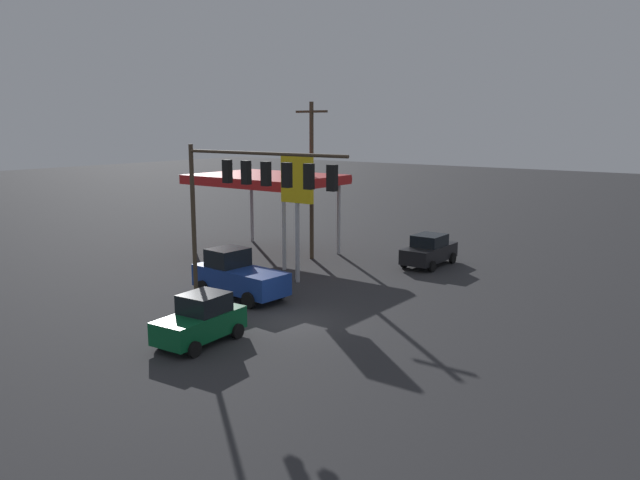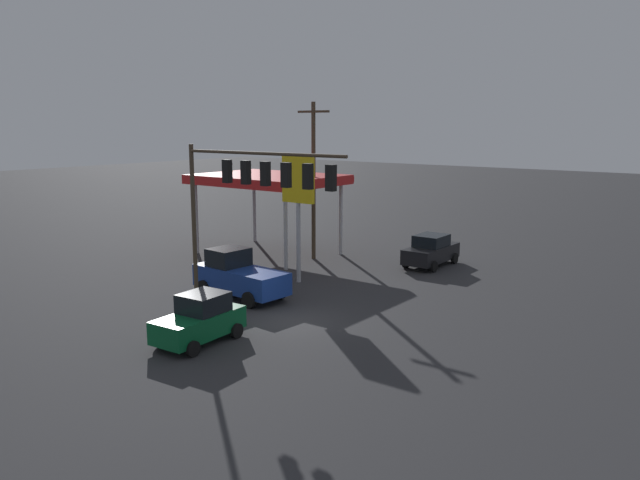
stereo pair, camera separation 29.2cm
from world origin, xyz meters
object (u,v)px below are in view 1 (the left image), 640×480
object	(u,v)px
traffic_signal_assembly	(253,186)
sedan_far	(429,250)
utility_pole	(312,177)
hatchback_crossing	(201,320)
price_sign	(297,188)
pickup_parked	(238,276)

from	to	relation	value
traffic_signal_assembly	sedan_far	world-z (taller)	traffic_signal_assembly
utility_pole	hatchback_crossing	size ratio (longest dim) A/B	2.54
utility_pole	price_sign	distance (m)	6.10
sedan_far	utility_pole	bearing A→B (deg)	-69.25
price_sign	sedan_far	world-z (taller)	price_sign
utility_pole	price_sign	xyz separation A→B (m)	(-3.08, 5.27, -0.06)
price_sign	pickup_parked	world-z (taller)	price_sign
pickup_parked	utility_pole	bearing A→B (deg)	-70.62
price_sign	traffic_signal_assembly	bearing A→B (deg)	114.70
traffic_signal_assembly	pickup_parked	world-z (taller)	traffic_signal_assembly
price_sign	sedan_far	xyz separation A→B (m)	(-3.90, -8.00, -4.24)
utility_pole	sedan_far	distance (m)	8.63
sedan_far	hatchback_crossing	distance (m)	17.86
traffic_signal_assembly	price_sign	bearing A→B (deg)	-65.30
traffic_signal_assembly	price_sign	xyz separation A→B (m)	(3.13, -6.81, -0.83)
sedan_far	pickup_parked	bearing A→B (deg)	-20.51
utility_pole	sedan_far	size ratio (longest dim) A/B	2.24
hatchback_crossing	utility_pole	bearing A→B (deg)	-162.03
traffic_signal_assembly	pickup_parked	distance (m)	6.65
price_sign	hatchback_crossing	bearing A→B (deg)	107.01
hatchback_crossing	pickup_parked	bearing A→B (deg)	-152.43
traffic_signal_assembly	hatchback_crossing	bearing A→B (deg)	87.65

